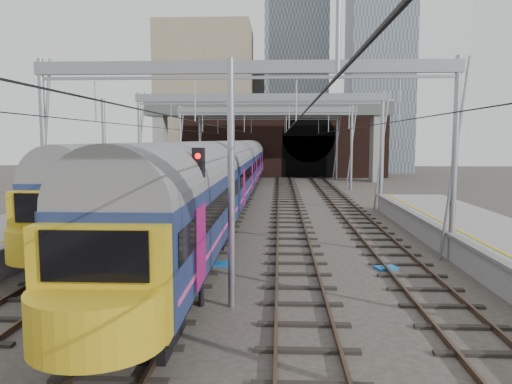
{
  "coord_description": "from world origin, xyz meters",
  "views": [
    {
      "loc": [
        1.34,
        -11.84,
        4.78
      ],
      "look_at": [
        0.29,
        10.75,
        2.4
      ],
      "focal_mm": 35.0,
      "sensor_mm": 36.0,
      "label": 1
    }
  ],
  "objects": [
    {
      "name": "ground",
      "position": [
        0.0,
        0.0,
        0.0
      ],
      "size": [
        160.0,
        160.0,
        0.0
      ],
      "primitive_type": "plane",
      "color": "#38332D",
      "rests_on": "ground"
    },
    {
      "name": "tracks",
      "position": [
        0.0,
        15.0,
        0.02
      ],
      "size": [
        14.4,
        80.0,
        0.22
      ],
      "color": "#4C3828",
      "rests_on": "ground"
    },
    {
      "name": "overhead_line",
      "position": [
        0.0,
        21.49,
        6.57
      ],
      "size": [
        16.8,
        80.0,
        8.0
      ],
      "color": "gray",
      "rests_on": "ground"
    },
    {
      "name": "retaining_wall",
      "position": [
        1.4,
        51.93,
        4.33
      ],
      "size": [
        28.0,
        2.75,
        9.0
      ],
      "color": "#321B16",
      "rests_on": "ground"
    },
    {
      "name": "overbridge",
      "position": [
        0.0,
        46.0,
        7.27
      ],
      "size": [
        28.0,
        3.0,
        9.25
      ],
      "color": "gray",
      "rests_on": "ground"
    },
    {
      "name": "city_skyline",
      "position": [
        2.73,
        70.48,
        17.09
      ],
      "size": [
        37.5,
        27.5,
        60.0
      ],
      "color": "tan",
      "rests_on": "ground"
    },
    {
      "name": "train_main",
      "position": [
        -2.0,
        28.36,
        2.44
      ],
      "size": [
        2.72,
        62.95,
        4.71
      ],
      "color": "black",
      "rests_on": "ground"
    },
    {
      "name": "train_second",
      "position": [
        -6.0,
        26.49,
        2.4
      ],
      "size": [
        2.66,
        46.23,
        4.63
      ],
      "color": "black",
      "rests_on": "ground"
    },
    {
      "name": "signal_near_centre",
      "position": [
        -0.89,
        1.95,
        2.9
      ],
      "size": [
        0.36,
        0.46,
        4.56
      ],
      "rotation": [
        0.0,
        0.0,
        -0.27
      ],
      "color": "black",
      "rests_on": "ground"
    },
    {
      "name": "equip_cover_a",
      "position": [
        -2.01,
        1.43,
        0.05
      ],
      "size": [
        0.99,
        0.77,
        0.1
      ],
      "primitive_type": "cube",
      "rotation": [
        0.0,
        0.0,
        -0.18
      ],
      "color": "#1760AF",
      "rests_on": "ground"
    },
    {
      "name": "equip_cover_b",
      "position": [
        -0.98,
        6.71,
        0.05
      ],
      "size": [
        0.92,
        0.66,
        0.11
      ],
      "primitive_type": "cube",
      "rotation": [
        0.0,
        0.0,
        0.02
      ],
      "color": "#1760AF",
      "rests_on": "ground"
    },
    {
      "name": "equip_cover_c",
      "position": [
        5.32,
        6.44,
        0.05
      ],
      "size": [
        0.91,
        0.77,
        0.09
      ],
      "primitive_type": "cube",
      "rotation": [
        0.0,
        0.0,
        0.32
      ],
      "color": "#1760AF",
      "rests_on": "ground"
    }
  ]
}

